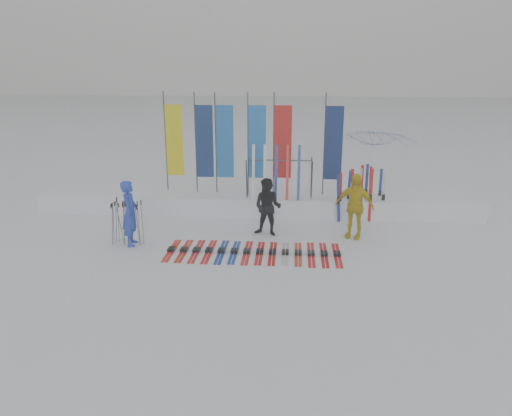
# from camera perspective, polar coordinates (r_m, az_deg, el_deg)

# --- Properties ---
(ground) EXTENTS (120.00, 120.00, 0.00)m
(ground) POSITION_cam_1_polar(r_m,az_deg,el_deg) (11.98, -1.55, -6.74)
(ground) COLOR white
(ground) RESTS_ON ground
(snow_bank) EXTENTS (14.00, 1.60, 0.60)m
(snow_bank) POSITION_cam_1_polar(r_m,az_deg,el_deg) (16.21, 0.11, 0.64)
(snow_bank) COLOR white
(snow_bank) RESTS_ON ground
(person_blue) EXTENTS (0.49, 0.69, 1.75)m
(person_blue) POSITION_cam_1_polar(r_m,az_deg,el_deg) (13.51, -14.17, -0.58)
(person_blue) COLOR #203EBA
(person_blue) RESTS_ON ground
(person_black) EXTENTS (0.93, 0.80, 1.63)m
(person_black) POSITION_cam_1_polar(r_m,az_deg,el_deg) (13.86, 1.36, 0.09)
(person_black) COLOR black
(person_black) RESTS_ON ground
(person_yellow) EXTENTS (1.15, 0.80, 1.82)m
(person_yellow) POSITION_cam_1_polar(r_m,az_deg,el_deg) (13.90, 11.19, 0.23)
(person_yellow) COLOR gold
(person_yellow) RESTS_ON ground
(tent_canopy) EXTENTS (3.32, 3.36, 2.61)m
(tent_canopy) POSITION_cam_1_polar(r_m,az_deg,el_deg) (17.23, 13.24, 4.60)
(tent_canopy) COLOR white
(tent_canopy) RESTS_ON ground
(ski_row) EXTENTS (4.42, 1.70, 0.07)m
(ski_row) POSITION_cam_1_polar(r_m,az_deg,el_deg) (12.79, -0.26, -5.03)
(ski_row) COLOR red
(ski_row) RESTS_ON ground
(pole_cluster) EXTENTS (0.85, 0.48, 1.25)m
(pole_cluster) POSITION_cam_1_polar(r_m,az_deg,el_deg) (13.70, -14.71, -1.62)
(pole_cluster) COLOR #595B60
(pole_cluster) RESTS_ON ground
(feather_flags) EXTENTS (5.68, 0.26, 3.20)m
(feather_flags) POSITION_cam_1_polar(r_m,az_deg,el_deg) (15.96, -1.31, 7.54)
(feather_flags) COLOR #383A3F
(feather_flags) RESTS_ON ground
(ski_rack) EXTENTS (2.04, 0.80, 1.23)m
(ski_rack) POSITION_cam_1_polar(r_m,az_deg,el_deg) (15.52, 2.69, 4.03)
(ski_rack) COLOR #383A3F
(ski_rack) RESTS_ON ground
(upright_skis) EXTENTS (1.49, 0.96, 1.68)m
(upright_skis) POSITION_cam_1_polar(r_m,az_deg,el_deg) (15.72, 11.93, 1.60)
(upright_skis) COLOR red
(upright_skis) RESTS_ON ground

